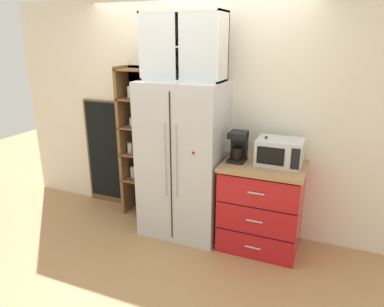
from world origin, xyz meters
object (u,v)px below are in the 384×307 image
object	(u,v)px
coffee_maker	(238,146)
mug_cream	(265,160)
bottle_green	(265,152)
chalkboard_menu	(107,153)
refrigerator	(184,160)
microwave	(280,152)
mug_navy	(264,161)

from	to	relation	value
coffee_maker	mug_cream	bearing A→B (deg)	2.99
bottle_green	chalkboard_menu	size ratio (longest dim) A/B	0.21
refrigerator	bottle_green	distance (m)	0.90
mug_cream	bottle_green	size ratio (longest dim) A/B	0.41
microwave	mug_cream	distance (m)	0.16
coffee_maker	microwave	bearing A→B (deg)	5.87
bottle_green	coffee_maker	bearing A→B (deg)	-178.55
coffee_maker	bottle_green	bearing A→B (deg)	1.45
bottle_green	mug_navy	bearing A→B (deg)	-87.94
chalkboard_menu	refrigerator	bearing A→B (deg)	-13.35
refrigerator	bottle_green	xyz separation A→B (m)	(0.87, 0.03, 0.19)
microwave	mug_navy	bearing A→B (deg)	-146.22
mug_cream	chalkboard_menu	world-z (taller)	chalkboard_menu
mug_cream	bottle_green	world-z (taller)	bottle_green
refrigerator	chalkboard_menu	xyz separation A→B (m)	(-1.23, 0.29, -0.16)
coffee_maker	mug_navy	size ratio (longest dim) A/B	2.63
refrigerator	mug_cream	xyz separation A→B (m)	(0.88, 0.03, 0.11)
coffee_maker	mug_navy	bearing A→B (deg)	-9.53
refrigerator	microwave	world-z (taller)	refrigerator
refrigerator	mug_navy	distance (m)	0.88
coffee_maker	chalkboard_menu	size ratio (longest dim) A/B	0.23
microwave	bottle_green	world-z (taller)	bottle_green
mug_navy	chalkboard_menu	distance (m)	2.14
microwave	chalkboard_menu	bearing A→B (deg)	174.14
microwave	coffee_maker	distance (m)	0.41
refrigerator	mug_navy	xyz separation A→B (m)	(0.88, -0.03, 0.11)
bottle_green	microwave	bearing A→B (deg)	14.65
refrigerator	coffee_maker	distance (m)	0.64
mug_cream	mug_navy	bearing A→B (deg)	-89.99
refrigerator	chalkboard_menu	bearing A→B (deg)	166.65
microwave	coffee_maker	bearing A→B (deg)	-174.13
mug_navy	chalkboard_menu	world-z (taller)	chalkboard_menu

